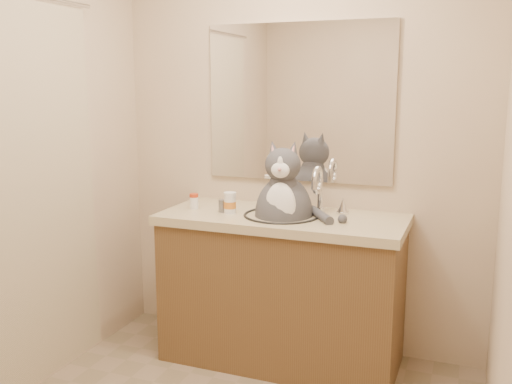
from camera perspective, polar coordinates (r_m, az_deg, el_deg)
room at (r=2.19m, az=-5.34°, el=1.32°), size 2.22×2.52×2.42m
vanity at (r=3.25m, az=2.62°, el=-9.31°), size 1.34×0.59×1.12m
mirror at (r=3.31m, az=4.28°, el=8.87°), size 1.10×0.02×0.90m
shower_curtain at (r=2.91m, az=-23.19°, el=-0.54°), size 0.02×1.30×1.93m
cat at (r=3.10m, az=2.80°, el=-1.63°), size 0.49×0.39×0.63m
pill_bottle_redcap at (r=3.30m, az=-6.22°, el=-0.91°), size 0.06×0.06×0.09m
pill_bottle_orange at (r=3.16m, az=-2.62°, el=-1.12°), size 0.08×0.08×0.12m
grey_canister at (r=3.20m, az=-3.37°, el=-1.40°), size 0.05×0.05×0.07m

